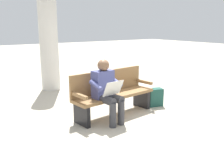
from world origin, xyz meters
TOP-DOWN VIEW (x-y plane):
  - ground_plane at (0.00, 0.00)m, footprint 40.00×40.00m
  - bench_near at (0.01, -0.07)m, footprint 1.84×0.68m
  - person_seated at (0.32, 0.20)m, footprint 0.60×0.60m
  - backpack at (-1.10, 0.02)m, footprint 0.37×0.31m
  - support_pillar at (0.26, -2.77)m, footprint 0.50×0.50m

SIDE VIEW (x-z plane):
  - ground_plane at x=0.00m, z-range 0.00..0.00m
  - backpack at x=-1.10m, z-range 0.00..0.40m
  - bench_near at x=0.01m, z-range 0.01..0.91m
  - person_seated at x=0.32m, z-range 0.04..1.22m
  - support_pillar at x=0.26m, z-range 0.00..3.03m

